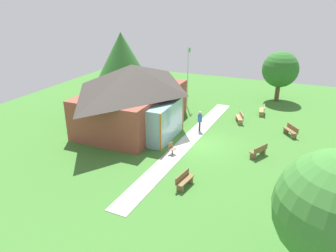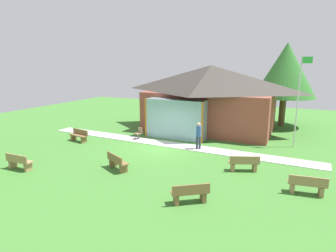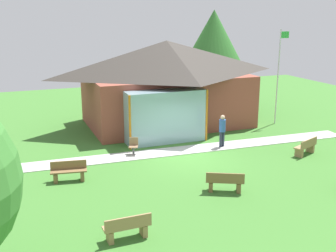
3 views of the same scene
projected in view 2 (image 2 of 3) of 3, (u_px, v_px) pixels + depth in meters
The scene contains 13 objects.
ground_plane at pixel (160, 148), 18.16m from camera, with size 44.00×44.00×0.00m, color #3D752D.
pavilion at pixel (209, 97), 22.66m from camera, with size 10.72×7.85×5.24m.
footpath at pixel (167, 144), 19.09m from camera, with size 19.50×1.30×0.03m, color #ADADA8.
flagpole at pixel (299, 98), 17.75m from camera, with size 0.64×0.08×5.93m.
bench_mid_right at pixel (244, 164), 14.20m from camera, with size 1.55×0.98×0.84m.
bench_mid_left at pixel (79, 136), 19.71m from camera, with size 1.55×0.68×0.84m.
bench_front_center at pixel (117, 162), 14.41m from camera, with size 1.54×1.07×0.84m.
bench_lawn_far_right at pixel (307, 185), 11.68m from camera, with size 1.54×0.61×0.84m.
bench_front_left at pixel (19, 162), 14.44m from camera, with size 1.51×0.47×0.84m.
bench_front_right at pixel (190, 194), 10.92m from camera, with size 1.47×1.24×0.84m.
patio_chair_west at pixel (139, 134), 20.27m from camera, with size 0.58×0.58×0.86m.
visitor_on_path at pixel (199, 134), 17.76m from camera, with size 0.34×0.34×1.74m.
tree_behind_pavilion_right at pixel (286, 70), 23.77m from camera, with size 5.10×5.10×7.12m.
Camera 2 is at (7.79, -15.58, 5.35)m, focal length 30.01 mm.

